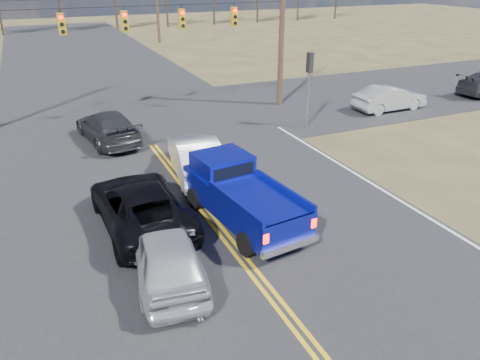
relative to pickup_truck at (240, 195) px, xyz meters
name	(u,v)px	position (x,y,z in m)	size (l,w,h in m)	color
ground	(307,341)	(-0.89, -5.76, -0.96)	(160.00, 160.00, 0.00)	brown
road_main	(178,177)	(-0.89, 4.24, -0.96)	(14.00, 120.00, 0.02)	#28282B
road_cross	(135,123)	(-0.89, 12.24, -0.96)	(120.00, 12.00, 0.02)	#28282B
signal_gantry	(136,26)	(-0.39, 12.03, 4.10)	(19.60, 4.83, 10.00)	#473323
utility_poles	(129,25)	(-0.89, 11.24, 4.26)	(19.60, 58.32, 10.00)	#473323
treeline	(96,1)	(-0.89, 21.20, 4.74)	(87.00, 117.80, 7.40)	#33261C
pickup_truck	(240,195)	(0.00, 0.00, 0.00)	(2.61, 5.48, 1.99)	black
silver_suv	(167,255)	(-3.13, -2.14, -0.21)	(1.78, 4.41, 1.50)	#B4B5BC
black_suv	(141,205)	(-3.11, 0.99, -0.20)	(2.54, 5.51, 1.53)	black
white_car_queue	(196,156)	(-0.09, 4.24, -0.16)	(1.71, 4.90, 1.62)	white
dgrey_car_queue	(108,127)	(-2.68, 9.74, -0.22)	(2.07, 5.09, 1.48)	#303035
cross_car_east_near	(390,98)	(13.47, 8.50, -0.23)	(4.48, 1.56, 1.48)	#A8ABB0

